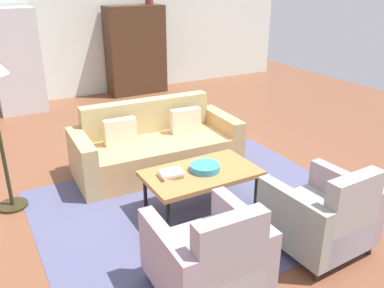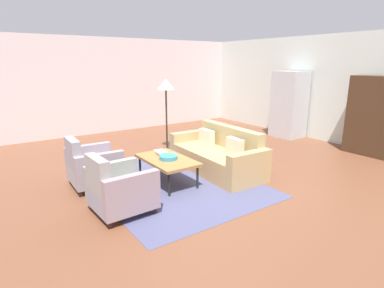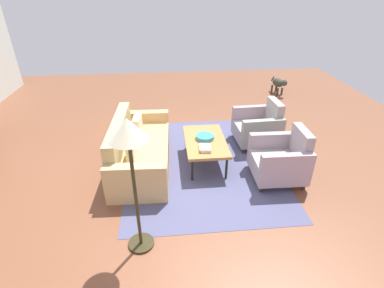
{
  "view_description": "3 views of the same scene",
  "coord_description": "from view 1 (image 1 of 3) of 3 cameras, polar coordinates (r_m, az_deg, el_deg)",
  "views": [
    {
      "loc": [
        -2.12,
        -4.08,
        2.38
      ],
      "look_at": [
        -0.01,
        -0.32,
        0.58
      ],
      "focal_mm": 38.24,
      "sensor_mm": 36.0,
      "label": 1
    },
    {
      "loc": [
        4.41,
        -3.38,
        2.1
      ],
      "look_at": [
        0.06,
        -0.36,
        0.7
      ],
      "focal_mm": 29.19,
      "sensor_mm": 36.0,
      "label": 2
    },
    {
      "loc": [
        -4.55,
        -0.09,
        2.87
      ],
      "look_at": [
        -0.42,
        -0.49,
        0.53
      ],
      "focal_mm": 27.29,
      "sensor_mm": 36.0,
      "label": 3
    }
  ],
  "objects": [
    {
      "name": "wall_back",
      "position": [
        8.78,
        -15.66,
        15.44
      ],
      "size": [
        9.7,
        0.12,
        2.8
      ],
      "primitive_type": "cube",
      "color": "silver",
      "rests_on": "ground"
    },
    {
      "name": "area_rug",
      "position": [
        4.58,
        0.9,
        -8.6
      ],
      "size": [
        3.4,
        2.6,
        0.01
      ],
      "primitive_type": "cube",
      "color": "#4B4D6E",
      "rests_on": "ground"
    },
    {
      "name": "ground_plane",
      "position": [
        5.18,
        -1.58,
        -4.71
      ],
      "size": [
        11.64,
        11.64,
        0.0
      ],
      "primitive_type": "plane",
      "color": "brown"
    },
    {
      "name": "coffee_table",
      "position": [
        4.34,
        1.26,
        -4.29
      ],
      "size": [
        1.2,
        0.7,
        0.45
      ],
      "color": "black",
      "rests_on": "ground"
    },
    {
      "name": "refrigerator",
      "position": [
        8.19,
        -23.32,
        10.61
      ],
      "size": [
        0.8,
        0.73,
        1.85
      ],
      "color": "#B7BABF",
      "rests_on": "ground"
    },
    {
      "name": "armchair_left",
      "position": [
        3.27,
        2.56,
        -15.84
      ],
      "size": [
        0.82,
        0.82,
        0.88
      ],
      "rotation": [
        0.0,
        0.0,
        -0.02
      ],
      "color": "black",
      "rests_on": "ground"
    },
    {
      "name": "cabinet",
      "position": [
        8.85,
        -7.87,
        12.81
      ],
      "size": [
        1.2,
        0.51,
        1.8
      ],
      "color": "#402919",
      "rests_on": "ground"
    },
    {
      "name": "couch",
      "position": [
        5.36,
        -5.16,
        -0.43
      ],
      "size": [
        2.13,
        0.98,
        0.86
      ],
      "rotation": [
        0.0,
        0.0,
        3.1
      ],
      "color": "tan",
      "rests_on": "ground"
    },
    {
      "name": "armchair_right",
      "position": [
        3.93,
        17.9,
        -9.75
      ],
      "size": [
        0.83,
        0.83,
        0.88
      ],
      "rotation": [
        0.0,
        0.0,
        0.04
      ],
      "color": "#2C2B13",
      "rests_on": "ground"
    },
    {
      "name": "book_stack",
      "position": [
        4.21,
        -2.91,
        -4.18
      ],
      "size": [
        0.26,
        0.21,
        0.06
      ],
      "color": "beige",
      "rests_on": "coffee_table"
    },
    {
      "name": "fruit_bowl",
      "position": [
        4.33,
        1.82,
        -3.29
      ],
      "size": [
        0.32,
        0.32,
        0.07
      ],
      "primitive_type": "cylinder",
      "color": "teal",
      "rests_on": "coffee_table"
    }
  ]
}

